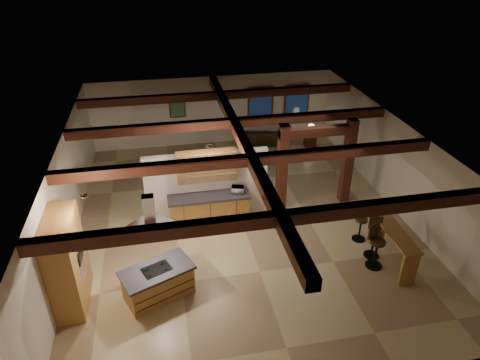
# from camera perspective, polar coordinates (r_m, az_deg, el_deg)

# --- Properties ---
(ground) EXTENTS (12.00, 12.00, 0.00)m
(ground) POSITION_cam_1_polar(r_m,az_deg,el_deg) (13.56, 0.22, -5.28)
(ground) COLOR tan
(ground) RESTS_ON ground
(room_walls) EXTENTS (12.00, 12.00, 12.00)m
(room_walls) POSITION_cam_1_polar(r_m,az_deg,el_deg) (12.63, 0.24, 1.36)
(room_walls) COLOR beige
(room_walls) RESTS_ON ground
(ceiling_beams) EXTENTS (10.00, 12.00, 0.28)m
(ceiling_beams) POSITION_cam_1_polar(r_m,az_deg,el_deg) (12.20, 0.25, 5.42)
(ceiling_beams) COLOR #381C0E
(ceiling_beams) RESTS_ON room_walls
(timber_posts) EXTENTS (2.50, 0.30, 2.90)m
(timber_posts) POSITION_cam_1_polar(r_m,az_deg,el_deg) (13.72, 10.13, 3.20)
(timber_posts) COLOR #381C0E
(timber_posts) RESTS_ON ground
(partition_wall) EXTENTS (3.80, 0.18, 2.20)m
(partition_wall) POSITION_cam_1_polar(r_m,az_deg,el_deg) (13.26, -4.44, -0.63)
(partition_wall) COLOR beige
(partition_wall) RESTS_ON ground
(pantry_cabinet) EXTENTS (0.67, 1.60, 2.40)m
(pantry_cabinet) POSITION_cam_1_polar(r_m,az_deg,el_deg) (10.86, -22.09, -10.13)
(pantry_cabinet) COLOR #955F30
(pantry_cabinet) RESTS_ON ground
(back_counter) EXTENTS (2.50, 0.66, 0.94)m
(back_counter) POSITION_cam_1_polar(r_m,az_deg,el_deg) (13.26, -4.12, -3.80)
(back_counter) COLOR #955F30
(back_counter) RESTS_ON ground
(upper_display_cabinet) EXTENTS (1.80, 0.36, 0.95)m
(upper_display_cabinet) POSITION_cam_1_polar(r_m,az_deg,el_deg) (12.73, -4.46, 1.87)
(upper_display_cabinet) COLOR #955F30
(upper_display_cabinet) RESTS_ON partition_wall
(range_hood) EXTENTS (1.10, 1.10, 1.40)m
(range_hood) POSITION_cam_1_polar(r_m,az_deg,el_deg) (10.06, -11.58, -7.54)
(range_hood) COLOR silver
(range_hood) RESTS_ON room_walls
(back_windows) EXTENTS (2.70, 0.07, 1.70)m
(back_windows) POSITION_cam_1_polar(r_m,az_deg,el_deg) (18.65, 5.16, 9.87)
(back_windows) COLOR #381C0E
(back_windows) RESTS_ON room_walls
(framed_art) EXTENTS (0.65, 0.05, 0.85)m
(framed_art) POSITION_cam_1_polar(r_m,az_deg,el_deg) (17.91, -8.36, 9.52)
(framed_art) COLOR #381C0E
(framed_art) RESTS_ON room_walls
(recessed_cans) EXTENTS (3.16, 2.46, 0.03)m
(recessed_cans) POSITION_cam_1_polar(r_m,az_deg,el_deg) (10.22, -11.62, 0.38)
(recessed_cans) COLOR silver
(recessed_cans) RESTS_ON room_walls
(kitchen_island) EXTENTS (1.93, 1.51, 0.85)m
(kitchen_island) POSITION_cam_1_polar(r_m,az_deg,el_deg) (10.92, -10.86, -13.23)
(kitchen_island) COLOR #955F30
(kitchen_island) RESTS_ON ground
(dining_table) EXTENTS (2.16, 1.39, 0.71)m
(dining_table) POSITION_cam_1_polar(r_m,az_deg,el_deg) (15.22, -3.38, 0.45)
(dining_table) COLOR #39160E
(dining_table) RESTS_ON ground
(sofa) EXTENTS (2.29, 1.25, 0.63)m
(sofa) POSITION_cam_1_polar(r_m,az_deg,el_deg) (18.50, 3.03, 5.84)
(sofa) COLOR black
(sofa) RESTS_ON ground
(microwave) EXTENTS (0.44, 0.36, 0.21)m
(microwave) POSITION_cam_1_polar(r_m,az_deg,el_deg) (13.07, -0.29, -1.30)
(microwave) COLOR silver
(microwave) RESTS_ON back_counter
(bar_counter) EXTENTS (0.53, 1.95, 1.02)m
(bar_counter) POSITION_cam_1_polar(r_m,az_deg,el_deg) (12.24, 19.82, -7.74)
(bar_counter) COLOR #955F30
(bar_counter) RESTS_ON ground
(side_table) EXTENTS (0.50, 0.50, 0.57)m
(side_table) POSITION_cam_1_polar(r_m,az_deg,el_deg) (18.53, 9.34, 5.40)
(side_table) COLOR #381C0E
(side_table) RESTS_ON ground
(table_lamp) EXTENTS (0.31, 0.31, 0.37)m
(table_lamp) POSITION_cam_1_polar(r_m,az_deg,el_deg) (18.32, 9.48, 6.96)
(table_lamp) COLOR black
(table_lamp) RESTS_ON side_table
(bar_stool_a) EXTENTS (0.48, 0.49, 1.28)m
(bar_stool_a) POSITION_cam_1_polar(r_m,az_deg,el_deg) (12.00, 17.62, -8.36)
(bar_stool_a) COLOR black
(bar_stool_a) RESTS_ON ground
(bar_stool_b) EXTENTS (0.45, 0.46, 1.20)m
(bar_stool_b) POSITION_cam_1_polar(r_m,az_deg,el_deg) (12.37, 17.44, -7.27)
(bar_stool_b) COLOR black
(bar_stool_b) RESTS_ON ground
(bar_stool_c) EXTENTS (0.39, 0.39, 1.11)m
(bar_stool_c) POSITION_cam_1_polar(r_m,az_deg,el_deg) (12.92, 15.74, -5.50)
(bar_stool_c) COLOR black
(bar_stool_c) RESTS_ON ground
(dining_chairs) EXTENTS (1.99, 1.99, 1.13)m
(dining_chairs) POSITION_cam_1_polar(r_m,az_deg,el_deg) (15.11, -3.41, 1.17)
(dining_chairs) COLOR #381C0E
(dining_chairs) RESTS_ON ground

